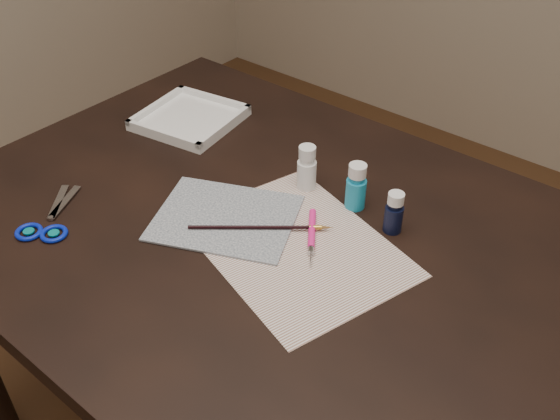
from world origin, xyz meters
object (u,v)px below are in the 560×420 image
Objects in this scene: paint_bottle_white at (307,168)px; paint_bottle_cyan at (356,186)px; paper at (296,246)px; palette_tray at (190,117)px; paint_bottle_navy at (394,212)px; canvas at (225,218)px; scissors at (51,212)px.

paint_bottle_white is 0.99× the size of paint_bottle_cyan.
palette_tray reaches higher than paper.
paint_bottle_cyan is at bearing 169.75° from paint_bottle_navy.
canvas is at bearing -131.48° from paint_bottle_cyan.
paper is 0.19m from paint_bottle_white.
scissors is at bearing -144.84° from paint_bottle_navy.
paint_bottle_white is 0.45× the size of palette_tray.
canvas is at bearing -106.90° from paint_bottle_white.
paint_bottle_white is at bearing -80.44° from scissors.
paint_bottle_white is 0.49m from scissors.
scissors reaches higher than canvas.
canvas is 0.37m from palette_tray.
palette_tray is (-0.47, 0.03, -0.03)m from paint_bottle_cyan.
palette_tray is at bearing 174.48° from paint_bottle_white.
scissors is at bearing -130.25° from paint_bottle_white.
palette_tray is (-0.05, 0.41, 0.01)m from scissors.
paper is 0.50m from palette_tray.
canvas is 0.31m from paint_bottle_navy.
paint_bottle_white is 0.20m from paint_bottle_navy.
paint_bottle_cyan is at bearing -3.27° from palette_tray.
paint_bottle_white is 0.37m from palette_tray.
paper is 1.49× the size of canvas.
palette_tray is (-0.31, 0.21, 0.01)m from canvas.
paint_bottle_cyan is at bearing 4.25° from paint_bottle_white.
paint_bottle_white reaches higher than palette_tray.
canvas reaches higher than paper.
paint_bottle_cyan is 0.09m from paint_bottle_navy.
paint_bottle_cyan is (0.11, 0.01, 0.00)m from paint_bottle_white.
scissors is at bearing -83.11° from palette_tray.
paint_bottle_navy is (0.20, -0.01, -0.01)m from paint_bottle_white.
paint_bottle_navy is at bearing -95.03° from scissors.
paint_bottle_white is at bearing 177.57° from paint_bottle_navy.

